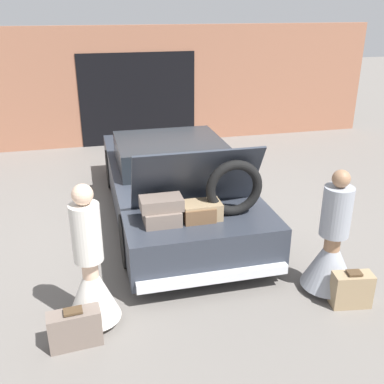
{
  "coord_description": "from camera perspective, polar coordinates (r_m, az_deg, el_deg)",
  "views": [
    {
      "loc": [
        -1.31,
        -6.68,
        3.27
      ],
      "look_at": [
        0.0,
        -1.29,
        0.92
      ],
      "focal_mm": 42.0,
      "sensor_mm": 36.0,
      "label": 1
    }
  ],
  "objects": [
    {
      "name": "garage_wall_back",
      "position": [
        11.2,
        -6.96,
        13.12
      ],
      "size": [
        12.0,
        0.14,
        2.8
      ],
      "color": "#9E664C",
      "rests_on": "ground_plane"
    },
    {
      "name": "suitcase_beside_right_person",
      "position": [
        5.61,
        19.61,
        -11.59
      ],
      "size": [
        0.48,
        0.27,
        0.45
      ],
      "color": "#9E8460",
      "rests_on": "ground_plane"
    },
    {
      "name": "ground_plane",
      "position": [
        7.55,
        -2.33,
        -2.74
      ],
      "size": [
        40.0,
        40.0,
        0.0
      ],
      "primitive_type": "plane",
      "color": "slate"
    },
    {
      "name": "person_right",
      "position": [
        5.63,
        17.27,
        -7.04
      ],
      "size": [
        0.65,
        0.65,
        1.57
      ],
      "rotation": [
        0.0,
        0.0,
        1.72
      ],
      "color": "#997051",
      "rests_on": "ground_plane"
    },
    {
      "name": "suitcase_beside_left_person",
      "position": [
        4.93,
        -14.63,
        -16.42
      ],
      "size": [
        0.55,
        0.25,
        0.43
      ],
      "color": "#75665B",
      "rests_on": "ground_plane"
    },
    {
      "name": "car",
      "position": [
        7.31,
        -2.37,
        1.21
      ],
      "size": [
        1.98,
        4.8,
        1.65
      ],
      "color": "#2D333D",
      "rests_on": "ground_plane"
    },
    {
      "name": "person_left",
      "position": [
        4.96,
        -12.72,
        -10.46
      ],
      "size": [
        0.59,
        0.59,
        1.65
      ],
      "rotation": [
        0.0,
        0.0,
        -1.59
      ],
      "color": "beige",
      "rests_on": "ground_plane"
    }
  ]
}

